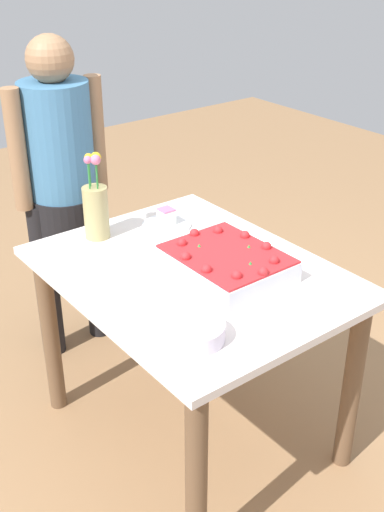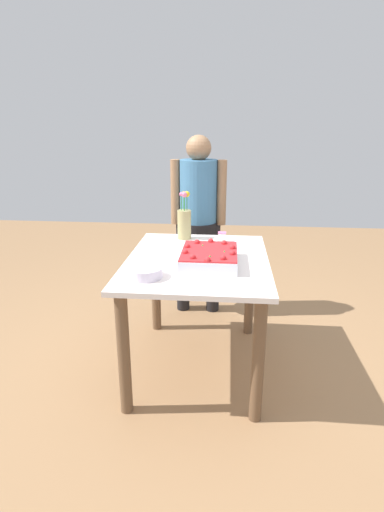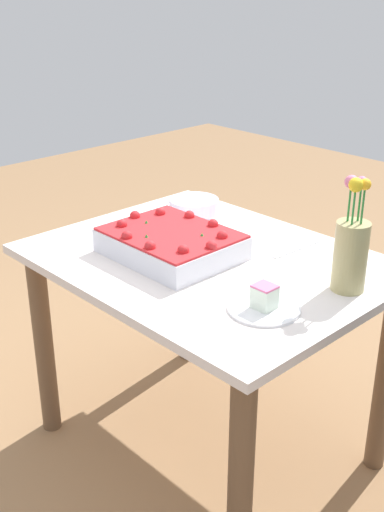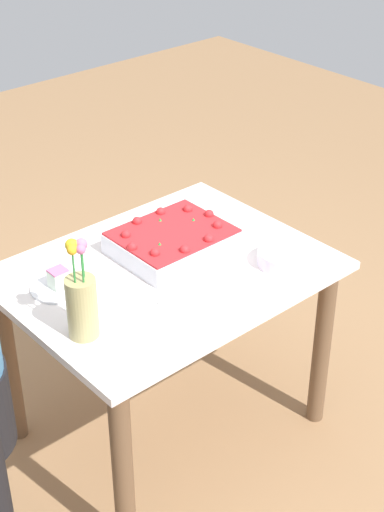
{
  "view_description": "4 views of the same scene",
  "coord_description": "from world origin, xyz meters",
  "px_view_note": "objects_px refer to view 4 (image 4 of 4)",
  "views": [
    {
      "loc": [
        -1.6,
        1.24,
        1.9
      ],
      "look_at": [
        -0.02,
        0.02,
        0.84
      ],
      "focal_mm": 45.0,
      "sensor_mm": 36.0,
      "label": 1
    },
    {
      "loc": [
        -2.35,
        -0.18,
        1.57
      ],
      "look_at": [
        -0.05,
        0.03,
        0.8
      ],
      "focal_mm": 28.0,
      "sensor_mm": 36.0,
      "label": 2
    },
    {
      "loc": [
        1.36,
        -1.37,
        1.62
      ],
      "look_at": [
        0.01,
        -0.09,
        0.81
      ],
      "focal_mm": 45.0,
      "sensor_mm": 36.0,
      "label": 3
    },
    {
      "loc": [
        1.51,
        1.86,
        2.3
      ],
      "look_at": [
        -0.1,
        0.03,
        0.8
      ],
      "focal_mm": 55.0,
      "sensor_mm": 36.0,
      "label": 4
    }
  ],
  "objects_px": {
    "serving_plate_with_slice": "(59,283)",
    "cake_knife": "(180,317)",
    "fruit_bowl": "(284,257)",
    "sheet_cake": "(172,241)",
    "flower_vase": "(82,302)"
  },
  "relations": [
    {
      "from": "serving_plate_with_slice",
      "to": "cake_knife",
      "type": "height_order",
      "value": "serving_plate_with_slice"
    },
    {
      "from": "serving_plate_with_slice",
      "to": "cake_knife",
      "type": "bearing_deg",
      "value": 116.18
    },
    {
      "from": "cake_knife",
      "to": "fruit_bowl",
      "type": "relative_size",
      "value": 1.2
    },
    {
      "from": "cake_knife",
      "to": "fruit_bowl",
      "type": "bearing_deg",
      "value": 93.61
    },
    {
      "from": "sheet_cake",
      "to": "flower_vase",
      "type": "xyz_separation_m",
      "value": [
        0.54,
        0.21,
        0.08
      ]
    },
    {
      "from": "sheet_cake",
      "to": "cake_knife",
      "type": "distance_m",
      "value": 0.43
    },
    {
      "from": "serving_plate_with_slice",
      "to": "sheet_cake",
      "type": "bearing_deg",
      "value": 171.73
    },
    {
      "from": "cake_knife",
      "to": "flower_vase",
      "type": "distance_m",
      "value": 0.34
    },
    {
      "from": "cake_knife",
      "to": "fruit_bowl",
      "type": "xyz_separation_m",
      "value": [
        -0.5,
        -0.0,
        0.03
      ]
    },
    {
      "from": "cake_knife",
      "to": "fruit_bowl",
      "type": "height_order",
      "value": "fruit_bowl"
    },
    {
      "from": "serving_plate_with_slice",
      "to": "fruit_bowl",
      "type": "distance_m",
      "value": 0.81
    },
    {
      "from": "cake_knife",
      "to": "flower_vase",
      "type": "relative_size",
      "value": 0.67
    },
    {
      "from": "flower_vase",
      "to": "fruit_bowl",
      "type": "relative_size",
      "value": 1.8
    },
    {
      "from": "sheet_cake",
      "to": "fruit_bowl",
      "type": "relative_size",
      "value": 2.15
    },
    {
      "from": "sheet_cake",
      "to": "serving_plate_with_slice",
      "type": "bearing_deg",
      "value": -8.27
    }
  ]
}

